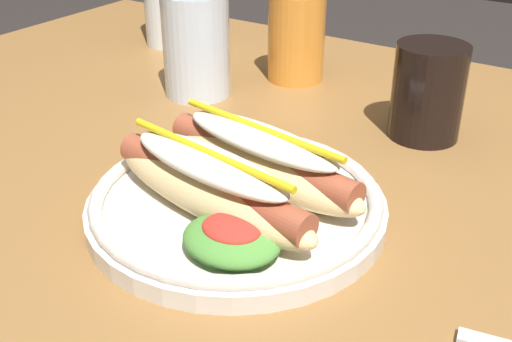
% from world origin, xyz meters
% --- Properties ---
extents(dining_table, '(1.18, 0.89, 0.74)m').
position_xyz_m(dining_table, '(0.00, 0.00, 0.64)').
color(dining_table, olive).
rests_on(dining_table, ground_plane).
extents(hot_dog_plate, '(0.25, 0.25, 0.08)m').
position_xyz_m(hot_dog_plate, '(0.03, -0.07, 0.77)').
color(hot_dog_plate, silver).
rests_on(hot_dog_plate, dining_table).
extents(soda_cup, '(0.07, 0.07, 0.10)m').
position_xyz_m(soda_cup, '(0.11, 0.17, 0.79)').
color(soda_cup, black).
rests_on(soda_cup, dining_table).
extents(water_cup, '(0.08, 0.08, 0.12)m').
position_xyz_m(water_cup, '(-0.17, 0.14, 0.80)').
color(water_cup, silver).
rests_on(water_cup, dining_table).
extents(extra_cup, '(0.07, 0.07, 0.11)m').
position_xyz_m(extra_cup, '(-0.10, 0.25, 0.80)').
color(extra_cup, orange).
rests_on(extra_cup, dining_table).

